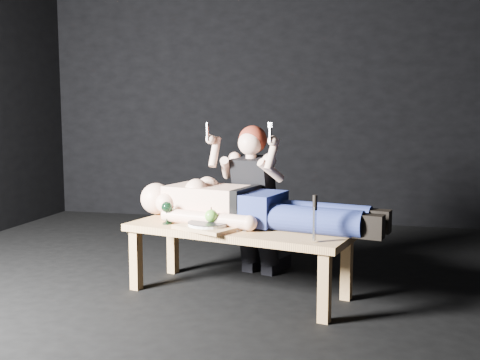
{
  "coord_description": "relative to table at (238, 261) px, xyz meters",
  "views": [
    {
      "loc": [
        1.1,
        -3.51,
        1.17
      ],
      "look_at": [
        0.3,
        -0.05,
        0.75
      ],
      "focal_mm": 41.23,
      "sensor_mm": 36.0,
      "label": 1
    }
  ],
  "objects": [
    {
      "name": "serving_tray",
      "position": [
        -0.17,
        -0.11,
        0.24
      ],
      "size": [
        0.47,
        0.42,
        0.02
      ],
      "primitive_type": "cube",
      "rotation": [
        0.0,
        0.0,
        -0.46
      ],
      "color": "#A68050",
      "rests_on": "table"
    },
    {
      "name": "goblet",
      "position": [
        -0.48,
        -0.02,
        0.3
      ],
      "size": [
        0.09,
        0.09,
        0.15
      ],
      "primitive_type": null,
      "rotation": [
        0.0,
        0.0,
        -0.24
      ],
      "color": "black",
      "rests_on": "table"
    },
    {
      "name": "knife_flat",
      "position": [
        0.01,
        -0.15,
        0.23
      ],
      "size": [
        0.1,
        0.14,
        0.01
      ],
      "primitive_type": "cube",
      "rotation": [
        0.0,
        0.0,
        -0.6
      ],
      "color": "#B2B2B7",
      "rests_on": "table"
    },
    {
      "name": "lying_man",
      "position": [
        0.08,
        0.11,
        0.37
      ],
      "size": [
        1.69,
        0.87,
        0.29
      ],
      "primitive_type": null,
      "rotation": [
        0.0,
        0.0,
        -0.24
      ],
      "color": "#E6B491",
      "rests_on": "table"
    },
    {
      "name": "back_wall",
      "position": [
        -0.3,
        2.6,
        1.27
      ],
      "size": [
        5.0,
        0.0,
        5.0
      ],
      "primitive_type": "plane",
      "rotation": [
        1.57,
        0.0,
        0.0
      ],
      "color": "black",
      "rests_on": "ground"
    },
    {
      "name": "ground",
      "position": [
        -0.3,
        0.1,
        -0.23
      ],
      "size": [
        5.0,
        5.0,
        0.0
      ],
      "primitive_type": "plane",
      "color": "black",
      "rests_on": "ground"
    },
    {
      "name": "carving_knife",
      "position": [
        0.52,
        -0.32,
        0.36
      ],
      "size": [
        0.04,
        0.05,
        0.27
      ],
      "primitive_type": null,
      "rotation": [
        0.0,
        0.0,
        -0.24
      ],
      "color": "#B2B2B7",
      "rests_on": "table"
    },
    {
      "name": "fork_flat",
      "position": [
        -0.33,
        -0.07,
        0.23
      ],
      "size": [
        0.03,
        0.16,
        0.01
      ],
      "primitive_type": "cube",
      "rotation": [
        0.0,
        0.0,
        -0.09
      ],
      "color": "#B2B2B7",
      "rests_on": "table"
    },
    {
      "name": "plate",
      "position": [
        -0.17,
        -0.11,
        0.26
      ],
      "size": [
        0.34,
        0.34,
        0.02
      ],
      "primitive_type": "cylinder",
      "rotation": [
        0.0,
        0.0,
        -0.46
      ],
      "color": "white",
      "rests_on": "serving_tray"
    },
    {
      "name": "table",
      "position": [
        0.0,
        0.0,
        0.0
      ],
      "size": [
        1.56,
        0.89,
        0.45
      ],
      "primitive_type": "cube",
      "rotation": [
        0.0,
        0.0,
        -0.24
      ],
      "color": "tan",
      "rests_on": "ground"
    },
    {
      "name": "spoon_flat",
      "position": [
        0.04,
        -0.08,
        0.23
      ],
      "size": [
        0.1,
        0.13,
        0.01
      ],
      "primitive_type": "cube",
      "rotation": [
        0.0,
        0.0,
        0.63
      ],
      "color": "#B2B2B7",
      "rests_on": "table"
    },
    {
      "name": "kneeling_woman",
      "position": [
        0.03,
        0.49,
        0.34
      ],
      "size": [
        0.77,
        0.82,
        1.13
      ],
      "primitive_type": null,
      "rotation": [
        0.0,
        0.0,
        -0.3
      ],
      "color": "black",
      "rests_on": "ground"
    },
    {
      "name": "apple",
      "position": [
        -0.15,
        -0.1,
        0.31
      ],
      "size": [
        0.08,
        0.08,
        0.08
      ],
      "primitive_type": "sphere",
      "color": "#5B8F2A",
      "rests_on": "plate"
    }
  ]
}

